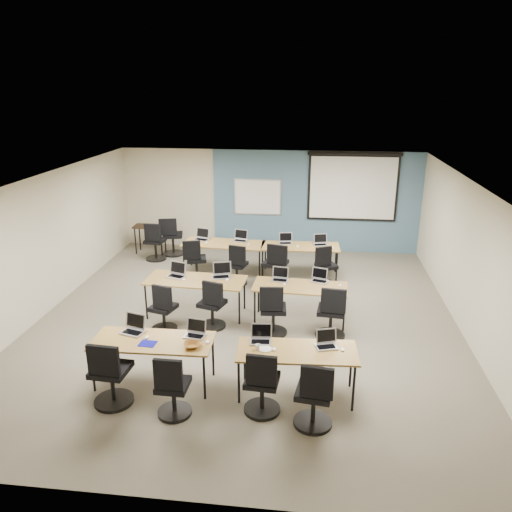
# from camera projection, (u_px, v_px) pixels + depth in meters

# --- Properties ---
(floor) EXTENTS (8.00, 9.00, 0.02)m
(floor) POSITION_uv_depth(u_px,v_px,m) (247.00, 319.00, 9.68)
(floor) COLOR #6B6354
(floor) RESTS_ON ground
(ceiling) EXTENTS (8.00, 9.00, 0.02)m
(ceiling) POSITION_uv_depth(u_px,v_px,m) (246.00, 181.00, 8.79)
(ceiling) COLOR white
(ceiling) RESTS_ON ground
(wall_back) EXTENTS (8.00, 0.04, 2.70)m
(wall_back) POSITION_uv_depth(u_px,v_px,m) (269.00, 200.00, 13.46)
(wall_back) COLOR beige
(wall_back) RESTS_ON ground
(wall_front) EXTENTS (8.00, 0.04, 2.70)m
(wall_front) POSITION_uv_depth(u_px,v_px,m) (185.00, 397.00, 5.01)
(wall_front) COLOR beige
(wall_front) RESTS_ON ground
(wall_left) EXTENTS (0.04, 9.00, 2.70)m
(wall_left) POSITION_uv_depth(u_px,v_px,m) (42.00, 246.00, 9.68)
(wall_left) COLOR beige
(wall_left) RESTS_ON ground
(wall_right) EXTENTS (0.04, 9.00, 2.70)m
(wall_right) POSITION_uv_depth(u_px,v_px,m) (471.00, 262.00, 8.79)
(wall_right) COLOR beige
(wall_right) RESTS_ON ground
(blue_accent_panel) EXTENTS (5.50, 0.04, 2.70)m
(blue_accent_panel) POSITION_uv_depth(u_px,v_px,m) (315.00, 202.00, 13.29)
(blue_accent_panel) COLOR #3D5977
(blue_accent_panel) RESTS_ON wall_back
(whiteboard) EXTENTS (1.28, 0.03, 0.98)m
(whiteboard) POSITION_uv_depth(u_px,v_px,m) (258.00, 197.00, 13.39)
(whiteboard) COLOR silver
(whiteboard) RESTS_ON wall_back
(projector_screen) EXTENTS (2.40, 0.10, 1.82)m
(projector_screen) POSITION_uv_depth(u_px,v_px,m) (353.00, 183.00, 12.95)
(projector_screen) COLOR black
(projector_screen) RESTS_ON wall_back
(training_table_front_left) EXTENTS (1.79, 0.75, 0.73)m
(training_table_front_left) POSITION_uv_depth(u_px,v_px,m) (153.00, 343.00, 7.41)
(training_table_front_left) COLOR brown
(training_table_front_left) RESTS_ON floor
(training_table_front_right) EXTENTS (1.72, 0.72, 0.73)m
(training_table_front_right) POSITION_uv_depth(u_px,v_px,m) (297.00, 353.00, 7.13)
(training_table_front_right) COLOR #A87436
(training_table_front_right) RESTS_ON floor
(training_table_mid_left) EXTENTS (1.94, 0.81, 0.73)m
(training_table_mid_left) POSITION_uv_depth(u_px,v_px,m) (196.00, 282.00, 9.70)
(training_table_mid_left) COLOR #90643E
(training_table_mid_left) RESTS_ON floor
(training_table_mid_right) EXTENTS (1.77, 0.74, 0.73)m
(training_table_mid_right) POSITION_uv_depth(u_px,v_px,m) (300.00, 288.00, 9.40)
(training_table_mid_right) COLOR brown
(training_table_mid_right) RESTS_ON floor
(training_table_back_left) EXTENTS (1.93, 0.80, 0.73)m
(training_table_back_left) POSITION_uv_depth(u_px,v_px,m) (224.00, 245.00, 11.93)
(training_table_back_left) COLOR #A95C2E
(training_table_back_left) RESTS_ON floor
(training_table_back_right) EXTENTS (1.83, 0.76, 0.73)m
(training_table_back_right) POSITION_uv_depth(u_px,v_px,m) (300.00, 248.00, 11.71)
(training_table_back_right) COLOR olive
(training_table_back_right) RESTS_ON floor
(laptop_0) EXTENTS (0.34, 0.29, 0.26)m
(laptop_0) POSITION_uv_depth(u_px,v_px,m) (134.00, 328.00, 7.64)
(laptop_0) COLOR #B2B2B2
(laptop_0) RESTS_ON training_table_front_left
(mouse_0) EXTENTS (0.09, 0.11, 0.04)m
(mouse_0) POSITION_uv_depth(u_px,v_px,m) (147.00, 337.00, 7.46)
(mouse_0) COLOR white
(mouse_0) RESTS_ON training_table_front_left
(task_chair_0) EXTENTS (0.56, 0.56, 1.04)m
(task_chair_0) POSITION_uv_depth(u_px,v_px,m) (110.00, 378.00, 6.97)
(task_chair_0) COLOR black
(task_chair_0) RESTS_ON floor
(laptop_1) EXTENTS (0.30, 0.26, 0.23)m
(laptop_1) POSITION_uv_depth(u_px,v_px,m) (195.00, 332.00, 7.52)
(laptop_1) COLOR silver
(laptop_1) RESTS_ON training_table_front_left
(mouse_1) EXTENTS (0.07, 0.10, 0.03)m
(mouse_1) POSITION_uv_depth(u_px,v_px,m) (207.00, 342.00, 7.32)
(mouse_1) COLOR white
(mouse_1) RESTS_ON training_table_front_left
(task_chair_1) EXTENTS (0.48, 0.48, 0.96)m
(task_chair_1) POSITION_uv_depth(u_px,v_px,m) (172.00, 391.00, 6.74)
(task_chair_1) COLOR black
(task_chair_1) RESTS_ON floor
(laptop_2) EXTENTS (0.31, 0.27, 0.24)m
(laptop_2) POSITION_uv_depth(u_px,v_px,m) (261.00, 337.00, 7.35)
(laptop_2) COLOR #BABABA
(laptop_2) RESTS_ON training_table_front_right
(mouse_2) EXTENTS (0.08, 0.11, 0.03)m
(mouse_2) POSITION_uv_depth(u_px,v_px,m) (274.00, 349.00, 7.12)
(mouse_2) COLOR white
(mouse_2) RESTS_ON training_table_front_right
(task_chair_2) EXTENTS (0.51, 0.51, 0.99)m
(task_chair_2) POSITION_uv_depth(u_px,v_px,m) (262.00, 388.00, 6.79)
(task_chair_2) COLOR black
(task_chair_2) RESTS_ON floor
(laptop_3) EXTENTS (0.30, 0.26, 0.23)m
(laptop_3) POSITION_uv_depth(u_px,v_px,m) (326.00, 342.00, 7.21)
(laptop_3) COLOR silver
(laptop_3) RESTS_ON training_table_front_right
(mouse_3) EXTENTS (0.09, 0.11, 0.03)m
(mouse_3) POSITION_uv_depth(u_px,v_px,m) (343.00, 350.00, 7.11)
(mouse_3) COLOR white
(mouse_3) RESTS_ON training_table_front_right
(task_chair_3) EXTENTS (0.52, 0.52, 1.00)m
(task_chair_3) POSITION_uv_depth(u_px,v_px,m) (314.00, 400.00, 6.52)
(task_chair_3) COLOR black
(task_chair_3) RESTS_ON floor
(laptop_4) EXTENTS (0.35, 0.30, 0.27)m
(laptop_4) POSITION_uv_depth(u_px,v_px,m) (177.00, 273.00, 9.85)
(laptop_4) COLOR #B4B4BB
(laptop_4) RESTS_ON training_table_mid_left
(mouse_4) EXTENTS (0.08, 0.11, 0.04)m
(mouse_4) POSITION_uv_depth(u_px,v_px,m) (184.00, 280.00, 9.65)
(mouse_4) COLOR white
(mouse_4) RESTS_ON training_table_mid_left
(task_chair_4) EXTENTS (0.48, 0.47, 0.96)m
(task_chair_4) POSITION_uv_depth(u_px,v_px,m) (163.00, 312.00, 9.09)
(task_chair_4) COLOR black
(task_chair_4) RESTS_ON floor
(laptop_5) EXTENTS (0.36, 0.31, 0.27)m
(laptop_5) POSITION_uv_depth(u_px,v_px,m) (221.00, 273.00, 9.82)
(laptop_5) COLOR #A3A3AD
(laptop_5) RESTS_ON training_table_mid_left
(mouse_5) EXTENTS (0.07, 0.11, 0.04)m
(mouse_5) POSITION_uv_depth(u_px,v_px,m) (227.00, 280.00, 9.65)
(mouse_5) COLOR white
(mouse_5) RESTS_ON training_table_mid_left
(task_chair_5) EXTENTS (0.51, 0.50, 0.98)m
(task_chair_5) POSITION_uv_depth(u_px,v_px,m) (212.00, 308.00, 9.22)
(task_chair_5) COLOR black
(task_chair_5) RESTS_ON floor
(laptop_6) EXTENTS (0.31, 0.27, 0.24)m
(laptop_6) POSITION_uv_depth(u_px,v_px,m) (280.00, 277.00, 9.65)
(laptop_6) COLOR #A8A7B1
(laptop_6) RESTS_ON training_table_mid_right
(mouse_6) EXTENTS (0.07, 0.10, 0.03)m
(mouse_6) POSITION_uv_depth(u_px,v_px,m) (284.00, 284.00, 9.44)
(mouse_6) COLOR white
(mouse_6) RESTS_ON training_table_mid_right
(task_chair_6) EXTENTS (0.51, 0.51, 1.00)m
(task_chair_6) POSITION_uv_depth(u_px,v_px,m) (273.00, 314.00, 8.96)
(task_chair_6) COLOR black
(task_chair_6) RESTS_ON floor
(laptop_7) EXTENTS (0.31, 0.26, 0.24)m
(laptop_7) POSITION_uv_depth(u_px,v_px,m) (320.00, 278.00, 9.61)
(laptop_7) COLOR #A1A1AC
(laptop_7) RESTS_ON training_table_mid_right
(mouse_7) EXTENTS (0.08, 0.11, 0.04)m
(mouse_7) POSITION_uv_depth(u_px,v_px,m) (340.00, 285.00, 9.37)
(mouse_7) COLOR white
(mouse_7) RESTS_ON training_table_mid_right
(task_chair_7) EXTENTS (0.54, 0.54, 1.02)m
(task_chair_7) POSITION_uv_depth(u_px,v_px,m) (331.00, 316.00, 8.85)
(task_chair_7) COLOR black
(task_chair_7) RESTS_ON floor
(laptop_8) EXTENTS (0.35, 0.30, 0.27)m
(laptop_8) POSITION_uv_depth(u_px,v_px,m) (202.00, 237.00, 12.17)
(laptop_8) COLOR silver
(laptop_8) RESTS_ON training_table_back_left
(mouse_8) EXTENTS (0.08, 0.11, 0.03)m
(mouse_8) POSITION_uv_depth(u_px,v_px,m) (206.00, 242.00, 11.92)
(mouse_8) COLOR white
(mouse_8) RESTS_ON training_table_back_left
(task_chair_8) EXTENTS (0.51, 0.50, 0.98)m
(task_chair_8) POSITION_uv_depth(u_px,v_px,m) (195.00, 263.00, 11.55)
(task_chair_8) COLOR black
(task_chair_8) RESTS_ON floor
(laptop_9) EXTENTS (0.34, 0.29, 0.26)m
(laptop_9) POSITION_uv_depth(u_px,v_px,m) (241.00, 238.00, 12.08)
(laptop_9) COLOR silver
(laptop_9) RESTS_ON training_table_back_left
(mouse_9) EXTENTS (0.06, 0.09, 0.03)m
(mouse_9) POSITION_uv_depth(u_px,v_px,m) (249.00, 245.00, 11.77)
(mouse_9) COLOR white
(mouse_9) RESTS_ON training_table_back_left
(task_chair_9) EXTENTS (0.48, 0.48, 0.96)m
(task_chair_9) POSITION_uv_depth(u_px,v_px,m) (237.00, 268.00, 11.25)
(task_chair_9) COLOR black
(task_chair_9) RESTS_ON floor
(laptop_10) EXTENTS (0.32, 0.27, 0.24)m
(laptop_10) POSITION_uv_depth(u_px,v_px,m) (285.00, 241.00, 11.89)
(laptop_10) COLOR silver
(laptop_10) RESTS_ON training_table_back_right
(mouse_10) EXTENTS (0.06, 0.09, 0.03)m
(mouse_10) POSITION_uv_depth(u_px,v_px,m) (298.00, 246.00, 11.64)
(mouse_10) COLOR white
(mouse_10) RESTS_ON training_table_back_right
(task_chair_10) EXTENTS (0.57, 0.57, 1.04)m
(task_chair_10) POSITION_uv_depth(u_px,v_px,m) (276.00, 269.00, 11.11)
(task_chair_10) COLOR black
(task_chair_10) RESTS_ON floor
(laptop_11) EXTENTS (0.32, 0.27, 0.24)m
(laptop_11) POSITION_uv_depth(u_px,v_px,m) (320.00, 242.00, 11.78)
(laptop_11) COLOR #B8B8C7
(laptop_11) RESTS_ON training_table_back_right
(mouse_11) EXTENTS (0.07, 0.11, 0.03)m
(mouse_11) POSITION_uv_depth(u_px,v_px,m) (333.00, 247.00, 11.56)
(mouse_11) COLOR white
(mouse_11) RESTS_ON training_table_back_right
(task_chair_11) EXTENTS (0.50, 0.47, 0.95)m
(task_chair_11) POSITION_uv_depth(u_px,v_px,m) (325.00, 269.00, 11.20)
(task_chair_11) COLOR black
(task_chair_11) RESTS_ON floor
(blue_mousepad) EXTENTS (0.26, 0.22, 0.01)m
(blue_mousepad) POSITION_uv_depth(u_px,v_px,m) (148.00, 344.00, 7.29)
(blue_mousepad) COLOR #0A098A
(blue_mousepad) RESTS_ON training_table_front_left
(snack_bowl) EXTENTS (0.33, 0.33, 0.07)m
(snack_bowl) POSITION_uv_depth(u_px,v_px,m) (192.00, 345.00, 7.19)
(snack_bowl) COLOR #965D2A
(snack_bowl) RESTS_ON training_table_front_left
(snack_plate) EXTENTS (0.23, 0.23, 0.01)m
(snack_plate) POSITION_uv_depth(u_px,v_px,m) (265.00, 349.00, 7.14)
(snack_plate) COLOR white
(snack_plate) RESTS_ON training_table_front_right
(coffee_cup) EXTENTS (0.08, 0.08, 0.06)m
(coffee_cup) POSITION_uv_depth(u_px,v_px,m) (258.00, 347.00, 7.11)
(coffee_cup) COLOR white
(coffee_cup) RESTS_ON snack_plate
(utility_table) EXTENTS (0.83, 0.46, 0.75)m
(utility_table) POSITION_uv_depth(u_px,v_px,m) (150.00, 230.00, 13.33)
(utility_table) COLOR black
(utility_table) RESTS_ON floor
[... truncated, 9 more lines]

